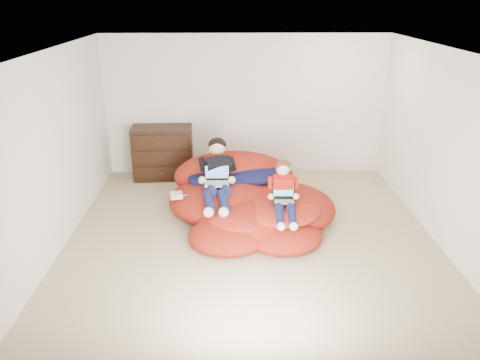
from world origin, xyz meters
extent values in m
cube|color=tan|center=(0.00, 0.00, -0.12)|extent=(5.10, 5.10, 0.25)
cube|color=white|center=(0.00, 2.51, 1.25)|extent=(5.10, 0.02, 2.50)
cube|color=white|center=(0.00, -2.51, 1.25)|extent=(5.10, 0.02, 2.50)
cube|color=white|center=(-2.51, 0.00, 1.25)|extent=(0.02, 5.10, 2.50)
cube|color=white|center=(2.51, 0.00, 1.25)|extent=(0.02, 5.10, 2.50)
cube|color=white|center=(0.00, 0.00, 2.51)|extent=(5.10, 5.10, 0.02)
cube|color=black|center=(-1.48, 2.23, 0.47)|extent=(1.08, 0.58, 0.95)
cube|color=black|center=(-1.48, 1.95, 0.19)|extent=(0.95, 0.07, 0.23)
cylinder|color=#4C3F26|center=(-1.48, 1.93, 0.19)|extent=(0.03, 0.06, 0.03)
cube|color=black|center=(-1.48, 1.95, 0.47)|extent=(0.95, 0.07, 0.23)
cylinder|color=#4C3F26|center=(-1.48, 1.93, 0.47)|extent=(0.03, 0.06, 0.03)
cube|color=black|center=(-1.48, 1.95, 0.76)|extent=(0.95, 0.07, 0.23)
cylinder|color=#4C3F26|center=(-1.48, 1.93, 0.76)|extent=(0.03, 0.06, 0.03)
ellipsoid|color=#A82113|center=(-0.36, 0.70, 0.22)|extent=(1.69, 1.52, 0.61)
ellipsoid|color=#A82113|center=(0.48, 0.46, 0.20)|extent=(1.56, 1.51, 0.56)
ellipsoid|color=#A82113|center=(0.02, 0.07, 0.18)|extent=(1.55, 1.24, 0.50)
ellipsoid|color=#A82113|center=(-0.31, -0.27, 0.14)|extent=(1.07, 0.99, 0.36)
ellipsoid|color=#A82113|center=(0.42, -0.26, 0.13)|extent=(1.06, 0.96, 0.35)
ellipsoid|color=#A82113|center=(-0.22, 1.19, 0.40)|extent=(1.90, 0.84, 0.84)
ellipsoid|color=#121440|center=(-0.43, 0.93, 0.48)|extent=(1.01, 0.82, 0.26)
ellipsoid|color=#121440|center=(0.09, 1.02, 0.52)|extent=(1.10, 0.77, 0.26)
ellipsoid|color=red|center=(0.40, 0.13, 0.34)|extent=(1.17, 1.17, 0.21)
ellipsoid|color=red|center=(-0.13, -0.08, 0.30)|extent=(0.91, 0.81, 0.16)
ellipsoid|color=beige|center=(-0.51, 1.38, 0.62)|extent=(0.47, 0.30, 0.30)
cube|color=black|center=(-0.47, 0.77, 0.68)|extent=(0.44, 0.53, 0.51)
sphere|color=#E0AD89|center=(-0.47, 0.94, 0.97)|extent=(0.24, 0.24, 0.24)
ellipsoid|color=black|center=(-0.47, 0.97, 1.01)|extent=(0.27, 0.26, 0.21)
cylinder|color=#12173A|center=(-0.57, 0.42, 0.51)|extent=(0.24, 0.42, 0.22)
cylinder|color=#12173A|center=(-0.57, 0.07, 0.48)|extent=(0.21, 0.40, 0.25)
sphere|color=white|center=(-0.57, -0.13, 0.41)|extent=(0.14, 0.14, 0.14)
cylinder|color=#12173A|center=(-0.37, 0.42, 0.51)|extent=(0.24, 0.42, 0.22)
cylinder|color=#12173A|center=(-0.37, 0.07, 0.48)|extent=(0.21, 0.40, 0.25)
sphere|color=white|center=(-0.37, -0.13, 0.41)|extent=(0.14, 0.14, 0.14)
cube|color=red|center=(0.45, 0.17, 0.62)|extent=(0.28, 0.25, 0.43)
sphere|color=#E0AD89|center=(0.45, 0.23, 0.89)|extent=(0.19, 0.19, 0.19)
ellipsoid|color=#4A2C13|center=(0.45, 0.25, 0.93)|extent=(0.22, 0.20, 0.16)
cylinder|color=#12173A|center=(0.37, -0.03, 0.45)|extent=(0.13, 0.32, 0.17)
cylinder|color=#12173A|center=(0.37, -0.31, 0.42)|extent=(0.11, 0.31, 0.20)
sphere|color=white|center=(0.37, -0.47, 0.36)|extent=(0.11, 0.11, 0.11)
cylinder|color=#12173A|center=(0.53, -0.03, 0.45)|extent=(0.13, 0.32, 0.17)
cylinder|color=#12173A|center=(0.53, -0.31, 0.42)|extent=(0.11, 0.31, 0.20)
sphere|color=white|center=(0.53, -0.47, 0.36)|extent=(0.11, 0.11, 0.11)
cube|color=silver|center=(-0.47, 0.44, 0.59)|extent=(0.34, 0.24, 0.01)
cube|color=gray|center=(-0.47, 0.43, 0.60)|extent=(0.29, 0.13, 0.00)
cube|color=silver|center=(-0.47, 0.60, 0.71)|extent=(0.34, 0.10, 0.23)
cube|color=#3B6ACA|center=(-0.47, 0.59, 0.71)|extent=(0.30, 0.07, 0.18)
cube|color=black|center=(0.45, -0.01, 0.51)|extent=(0.32, 0.23, 0.01)
cube|color=gray|center=(0.45, -0.03, 0.51)|extent=(0.27, 0.13, 0.00)
cube|color=black|center=(0.45, 0.11, 0.62)|extent=(0.31, 0.05, 0.22)
cube|color=teal|center=(0.45, 0.10, 0.62)|extent=(0.28, 0.03, 0.18)
cube|color=silver|center=(-1.06, 0.43, 0.42)|extent=(0.20, 0.20, 0.06)
camera|label=1|loc=(-0.27, -5.76, 3.13)|focal=35.00mm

